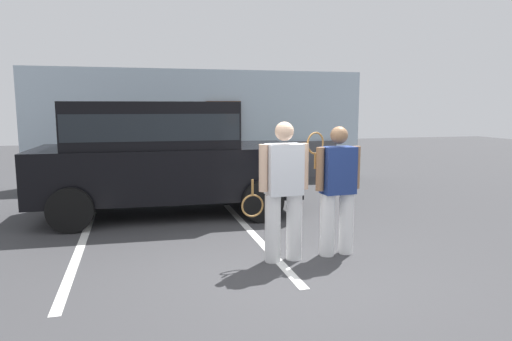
% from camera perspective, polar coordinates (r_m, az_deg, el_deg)
% --- Properties ---
extents(ground_plane, '(40.00, 40.00, 0.00)m').
position_cam_1_polar(ground_plane, '(5.77, 3.66, -12.01)').
color(ground_plane, '#38383A').
extents(parking_stripe_0, '(0.12, 4.40, 0.01)m').
position_cam_1_polar(parking_stripe_0, '(6.97, -21.09, -8.96)').
color(parking_stripe_0, silver).
rests_on(parking_stripe_0, ground_plane).
extents(parking_stripe_1, '(0.12, 4.40, 0.01)m').
position_cam_1_polar(parking_stripe_1, '(7.14, -0.27, -8.01)').
color(parking_stripe_1, silver).
rests_on(parking_stripe_1, ground_plane).
extents(house_frontage, '(8.76, 0.40, 2.90)m').
position_cam_1_polar(house_frontage, '(12.03, -6.56, 5.09)').
color(house_frontage, silver).
rests_on(house_frontage, ground_plane).
extents(parked_suv, '(4.68, 2.33, 2.05)m').
position_cam_1_polar(parked_suv, '(8.47, -11.67, 2.26)').
color(parked_suv, black).
rests_on(parked_suv, ground_plane).
extents(tennis_player_man, '(0.92, 0.30, 1.79)m').
position_cam_1_polar(tennis_player_man, '(5.80, 3.44, -2.44)').
color(tennis_player_man, white).
rests_on(tennis_player_man, ground_plane).
extents(tennis_player_woman, '(0.78, 0.29, 1.72)m').
position_cam_1_polar(tennis_player_woman, '(6.13, 10.12, -2.22)').
color(tennis_player_woman, white).
rests_on(tennis_player_woman, ground_plane).
extents(potted_plant_by_porch, '(0.57, 0.57, 0.76)m').
position_cam_1_polar(potted_plant_by_porch, '(11.43, 4.12, 0.22)').
color(potted_plant_by_porch, '#9E5638').
rests_on(potted_plant_by_porch, ground_plane).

